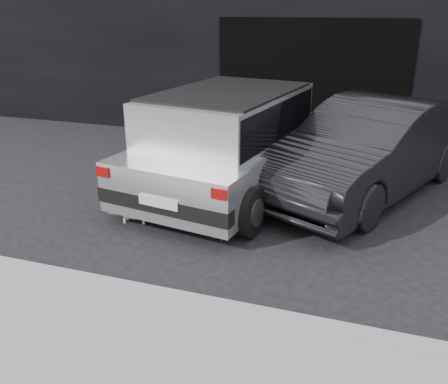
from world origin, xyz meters
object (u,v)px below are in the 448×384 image
(silver_hatchback, at_px, (232,136))
(cat_siamese, at_px, (222,229))
(cat_white, at_px, (137,212))
(second_car, at_px, (369,148))

(silver_hatchback, height_order, cat_siamese, silver_hatchback)
(cat_siamese, height_order, cat_white, cat_white)
(second_car, xyz_separation_m, cat_siamese, (-1.68, -2.25, -0.62))
(silver_hatchback, distance_m, second_car, 2.17)
(cat_white, bearing_deg, silver_hatchback, 145.00)
(silver_hatchback, bearing_deg, cat_white, -107.80)
(cat_white, bearing_deg, second_car, 118.19)
(silver_hatchback, height_order, second_car, silver_hatchback)
(silver_hatchback, xyz_separation_m, second_car, (2.10, 0.50, -0.15))
(silver_hatchback, relative_size, cat_siamese, 6.23)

